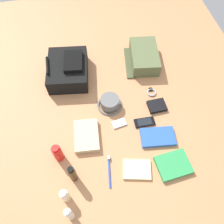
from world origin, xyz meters
TOP-DOWN VIEW (x-y plane):
  - ground_plane at (0.00, 0.00)m, footprint 2.64×2.02m
  - backpack at (0.37, 0.23)m, footprint 0.35×0.30m
  - toiletry_pouch at (0.40, -0.30)m, footprint 0.32×0.26m
  - bucket_hat at (0.07, -0.00)m, footprint 0.16×0.16m
  - toothpaste_tube at (-0.53, 0.30)m, footprint 0.03×0.03m
  - lotion_bottle at (-0.44, 0.32)m, footprint 0.04×0.04m
  - cologne_bottle at (-0.34, 0.27)m, footprint 0.04×0.04m
  - sunscreen_spray at (-0.21, 0.34)m, footprint 0.05×0.05m
  - paperback_novel at (-0.38, -0.27)m, footprint 0.16×0.19m
  - travel_guidebook at (-0.20, -0.23)m, footprint 0.14×0.21m
  - cell_phone at (-0.09, -0.18)m, footprint 0.06×0.12m
  - media_player at (-0.07, -0.03)m, footprint 0.07×0.09m
  - wristwatch at (0.12, -0.29)m, footprint 0.07×0.06m
  - toothbrush at (-0.33, 0.08)m, footprint 0.18×0.03m
  - wallet at (0.01, -0.29)m, footprint 0.09×0.11m
  - notepad at (-0.36, -0.07)m, footprint 0.14×0.17m
  - folded_towel at (-0.12, 0.17)m, footprint 0.21×0.16m

SIDE VIEW (x-z plane):
  - ground_plane at x=0.00m, z-range -0.02..0.00m
  - media_player at x=-0.07m, z-range 0.00..0.01m
  - wristwatch at x=0.12m, z-range 0.00..0.01m
  - cell_phone at x=-0.09m, z-range 0.00..0.01m
  - toothbrush at x=-0.33m, z-range 0.00..0.02m
  - notepad at x=-0.36m, z-range 0.00..0.02m
  - travel_guidebook at x=-0.20m, z-range 0.00..0.02m
  - paperback_novel at x=-0.38m, z-range 0.00..0.02m
  - wallet at x=0.01m, z-range 0.00..0.02m
  - folded_towel at x=-0.12m, z-range 0.00..0.04m
  - bucket_hat at x=0.07m, z-range 0.00..0.07m
  - toiletry_pouch at x=0.40m, z-range 0.00..0.10m
  - lotion_bottle at x=-0.44m, z-range 0.00..0.11m
  - backpack at x=0.37m, z-range -0.01..0.13m
  - sunscreen_spray at x=-0.21m, z-range 0.00..0.13m
  - cologne_bottle at x=-0.34m, z-range 0.00..0.15m
  - toothpaste_tube at x=-0.53m, z-range 0.00..0.15m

